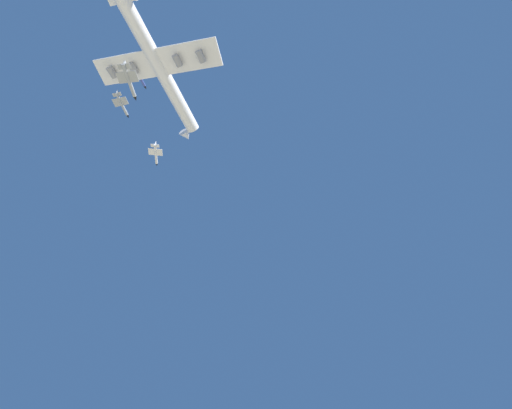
% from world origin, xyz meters
% --- Properties ---
extents(carrier_jet, '(57.38, 64.29, 21.02)m').
position_xyz_m(carrier_jet, '(40.52, 63.54, 160.88)').
color(carrier_jet, white).
extents(chase_jet_lead, '(12.92, 12.74, 4.00)m').
position_xyz_m(chase_jet_lead, '(42.56, 69.16, 136.27)').
color(chase_jet_lead, '#999EA3').
extents(chase_jet_left_wing, '(14.43, 10.55, 4.00)m').
position_xyz_m(chase_jet_left_wing, '(92.26, 40.74, 170.64)').
color(chase_jet_left_wing, silver).
extents(chase_jet_right_wing, '(12.00, 13.56, 4.00)m').
position_xyz_m(chase_jet_right_wing, '(79.60, 69.08, 177.63)').
color(chase_jet_right_wing, '#999EA3').
extents(chase_jet_trailing, '(11.19, 14.09, 4.00)m').
position_xyz_m(chase_jet_trailing, '(65.32, 69.12, 189.59)').
color(chase_jet_trailing, '#38478C').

